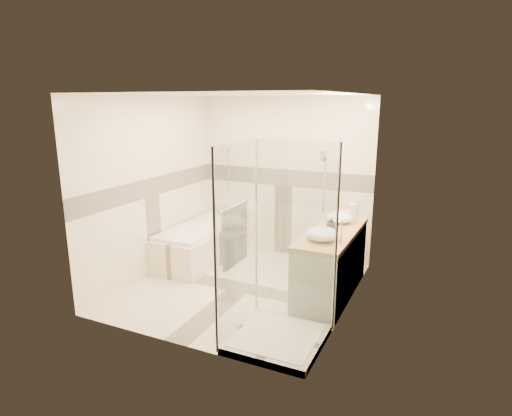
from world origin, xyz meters
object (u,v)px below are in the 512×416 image
at_px(bathtub, 201,241).
at_px(amenity_bottle_b, 331,225).
at_px(vessel_sink_near, 340,217).
at_px(vanity, 331,263).
at_px(shower_enclosure, 270,293).
at_px(amenity_bottle_a, 332,224).
at_px(vessel_sink_far, 322,234).

bearing_deg(bathtub, amenity_bottle_b, -9.73).
xyz_separation_m(vessel_sink_near, amenity_bottle_b, (0.00, -0.44, 0.00)).
distance_m(vanity, shower_enclosure, 1.31).
relative_size(bathtub, amenity_bottle_a, 9.87).
height_order(bathtub, amenity_bottle_b, amenity_bottle_b).
distance_m(vessel_sink_near, vessel_sink_far, 0.82).
relative_size(amenity_bottle_a, amenity_bottle_b, 1.12).
distance_m(vessel_sink_near, amenity_bottle_b, 0.44).
bearing_deg(vessel_sink_far, vanity, 87.13).
xyz_separation_m(vanity, amenity_bottle_b, (-0.02, -0.02, 0.50)).
distance_m(shower_enclosure, vessel_sink_far, 1.01).
relative_size(vanity, vessel_sink_far, 4.18).
distance_m(amenity_bottle_a, amenity_bottle_b, 0.04).
bearing_deg(vanity, bathtub, 170.75).
bearing_deg(vessel_sink_far, vessel_sink_near, 90.00).
bearing_deg(vessel_sink_near, shower_enclosure, -99.13).
height_order(vanity, amenity_bottle_b, amenity_bottle_b).
bearing_deg(amenity_bottle_b, shower_enclosure, -102.26).
bearing_deg(vanity, amenity_bottle_a, 127.06).
bearing_deg(vessel_sink_far, shower_enclosure, -107.36).
distance_m(shower_enclosure, amenity_bottle_b, 1.35).
xyz_separation_m(bathtub, vessel_sink_near, (2.13, 0.08, 0.62)).
xyz_separation_m(shower_enclosure, vessel_sink_near, (0.27, 1.70, 0.42)).
relative_size(vessel_sink_near, amenity_bottle_a, 2.15).
distance_m(shower_enclosure, vessel_sink_near, 1.77).
height_order(vessel_sink_near, vessel_sink_far, vessel_sink_far).
height_order(vanity, amenity_bottle_a, amenity_bottle_a).
bearing_deg(amenity_bottle_b, bathtub, 170.27).
relative_size(vessel_sink_far, amenity_bottle_a, 2.25).
bearing_deg(vanity, amenity_bottle_b, -142.56).
relative_size(vanity, amenity_bottle_a, 9.41).
distance_m(bathtub, amenity_bottle_a, 2.24).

